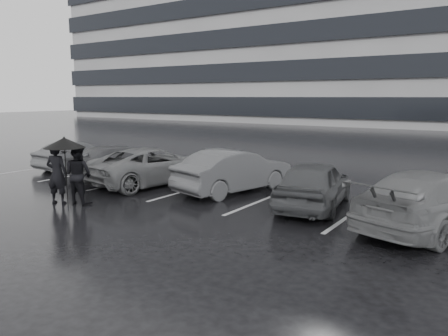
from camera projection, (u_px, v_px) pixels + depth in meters
ground at (205, 212)px, 12.00m from camera, size 160.00×160.00×0.00m
office_building at (283, 16)px, 61.06m from camera, size 61.00×26.00×29.00m
car_main at (314, 184)px, 12.43m from camera, size 2.29×4.24×1.37m
car_west_a at (234, 171)px, 14.50m from camera, size 2.45×4.54×1.42m
car_west_b at (152, 166)px, 15.82m from camera, size 2.93×5.10×1.34m
car_west_c at (117, 161)px, 17.55m from camera, size 1.93×4.27×1.21m
car_west_d at (76, 155)px, 19.21m from camera, size 1.27×3.62×1.19m
car_east at (432, 200)px, 10.37m from camera, size 3.29×5.24×1.42m
pedestrian_left at (57, 174)px, 12.87m from camera, size 0.77×0.64×1.80m
pedestrian_right at (78, 174)px, 12.86m from camera, size 0.95×0.79×1.76m
umbrella at (64, 143)px, 12.63m from camera, size 1.18×1.18×2.01m
stall_stripes at (231, 192)px, 14.48m from camera, size 19.72×5.00×0.00m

